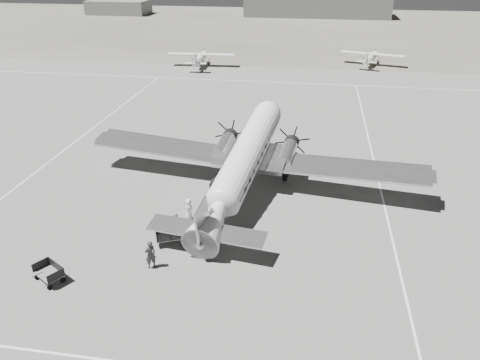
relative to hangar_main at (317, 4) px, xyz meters
name	(u,v)px	position (x,y,z in m)	size (l,w,h in m)	color
ground	(223,218)	(-5.00, -120.00, -3.30)	(260.00, 260.00, 0.00)	#60605E
taxi_line_right	(391,232)	(7.00, -120.00, -3.29)	(0.15, 80.00, 0.01)	silver
taxi_line_left	(63,151)	(-23.00, -110.00, -3.29)	(0.15, 60.00, 0.01)	silver
taxi_line_horizon	(274,82)	(-5.00, -80.00, -3.29)	(90.00, 0.15, 0.01)	silver
grass_infield	(295,28)	(-5.00, -25.00, -3.30)	(260.00, 90.00, 0.01)	#636153
hangar_main	(317,4)	(0.00, 0.00, 0.00)	(42.00, 14.00, 6.60)	#5C5C5C
shed_secondary	(119,7)	(-60.00, -5.00, -1.30)	(18.00, 10.00, 4.00)	#606060
dc3_airliner	(244,163)	(-4.05, -115.93, -0.56)	(28.76, 19.96, 5.48)	silver
light_plane_left	(201,60)	(-18.28, -71.66, -2.11)	(11.51, 9.34, 2.39)	silver
light_plane_right	(371,59)	(10.19, -66.12, -2.17)	(10.88, 8.83, 2.26)	silver
baggage_cart_near	(170,236)	(-7.88, -123.79, -2.76)	(1.93, 1.36, 1.09)	#606060
baggage_cart_far	(49,273)	(-13.80, -128.81, -2.77)	(1.87, 1.32, 1.06)	#606060
ground_crew	(150,254)	(-8.25, -126.56, -2.34)	(0.70, 0.46, 1.92)	#323232
ramp_agent	(177,224)	(-7.72, -122.61, -2.47)	(0.81, 0.63, 1.67)	#B1B1AF
passenger	(189,209)	(-7.43, -120.50, -2.49)	(0.79, 0.51, 1.62)	silver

